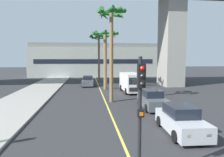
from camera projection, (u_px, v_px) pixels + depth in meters
sidewalk_left at (4, 113)px, 15.62m from camera, size 4.80×80.00×0.15m
lane_stripe_center at (102, 94)px, 24.48m from camera, size 0.14×56.00×0.01m
pier_building_backdrop at (94, 60)px, 50.15m from camera, size 29.66×8.04×7.75m
car_queue_front at (88, 81)px, 31.51m from camera, size 1.95×4.16×1.56m
car_queue_second at (181, 120)px, 11.42m from camera, size 1.96×4.16×1.56m
car_queue_third at (152, 100)px, 17.26m from camera, size 1.91×4.14×1.56m
delivery_van at (131, 82)px, 25.55m from camera, size 2.26×5.30×2.36m
traffic_light_median_near at (140, 103)px, 6.56m from camera, size 0.24×0.37×4.20m
palm_tree_near_median at (105, 43)px, 27.47m from camera, size 3.74×3.73×7.88m
palm_tree_mid_median at (112, 26)px, 19.21m from camera, size 2.87×2.86×8.94m
palm_tree_far_median at (99, 44)px, 38.60m from camera, size 3.59×3.69×8.67m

